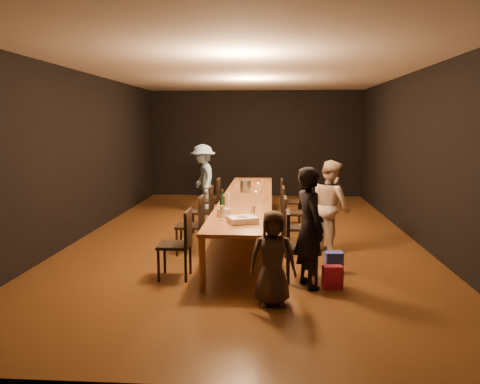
# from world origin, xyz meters

# --- Properties ---
(ground) EXTENTS (10.00, 10.00, 0.00)m
(ground) POSITION_xyz_m (0.00, 0.00, 0.00)
(ground) COLOR #432A10
(ground) RESTS_ON ground
(room_shell) EXTENTS (6.04, 10.04, 3.02)m
(room_shell) POSITION_xyz_m (0.00, 0.00, 2.08)
(room_shell) COLOR black
(room_shell) RESTS_ON ground
(table) EXTENTS (0.90, 6.00, 0.75)m
(table) POSITION_xyz_m (0.00, 0.00, 0.70)
(table) COLOR brown
(table) RESTS_ON ground
(chair_right_0) EXTENTS (0.42, 0.42, 0.93)m
(chair_right_0) POSITION_xyz_m (0.85, -2.40, 0.47)
(chair_right_0) COLOR black
(chair_right_0) RESTS_ON ground
(chair_right_1) EXTENTS (0.42, 0.42, 0.93)m
(chair_right_1) POSITION_xyz_m (0.85, -1.20, 0.47)
(chair_right_1) COLOR black
(chair_right_1) RESTS_ON ground
(chair_right_2) EXTENTS (0.42, 0.42, 0.93)m
(chair_right_2) POSITION_xyz_m (0.85, 0.00, 0.47)
(chair_right_2) COLOR black
(chair_right_2) RESTS_ON ground
(chair_right_3) EXTENTS (0.42, 0.42, 0.93)m
(chair_right_3) POSITION_xyz_m (0.85, 1.20, 0.47)
(chair_right_3) COLOR black
(chair_right_3) RESTS_ON ground
(chair_left_0) EXTENTS (0.42, 0.42, 0.93)m
(chair_left_0) POSITION_xyz_m (-0.85, -2.40, 0.47)
(chair_left_0) COLOR black
(chair_left_0) RESTS_ON ground
(chair_left_1) EXTENTS (0.42, 0.42, 0.93)m
(chair_left_1) POSITION_xyz_m (-0.85, -1.20, 0.47)
(chair_left_1) COLOR black
(chair_left_1) RESTS_ON ground
(chair_left_2) EXTENTS (0.42, 0.42, 0.93)m
(chair_left_2) POSITION_xyz_m (-0.85, 0.00, 0.47)
(chair_left_2) COLOR black
(chair_left_2) RESTS_ON ground
(chair_left_3) EXTENTS (0.42, 0.42, 0.93)m
(chair_left_3) POSITION_xyz_m (-0.85, 1.20, 0.47)
(chair_left_3) COLOR black
(chair_left_3) RESTS_ON ground
(woman_birthday) EXTENTS (0.54, 0.65, 1.54)m
(woman_birthday) POSITION_xyz_m (0.93, -2.62, 0.77)
(woman_birthday) COLOR black
(woman_birthday) RESTS_ON ground
(woman_tan) EXTENTS (0.80, 0.89, 1.49)m
(woman_tan) POSITION_xyz_m (1.41, -0.92, 0.75)
(woman_tan) COLOR beige
(woman_tan) RESTS_ON ground
(man_blue) EXTENTS (0.91, 1.17, 1.59)m
(man_blue) POSITION_xyz_m (-1.15, 2.37, 0.80)
(man_blue) COLOR #86AED0
(man_blue) RESTS_ON ground
(child) EXTENTS (0.56, 0.39, 1.10)m
(child) POSITION_xyz_m (0.46, -3.25, 0.55)
(child) COLOR #3D2F22
(child) RESTS_ON ground
(gift_bag_red) EXTENTS (0.26, 0.17, 0.29)m
(gift_bag_red) POSITION_xyz_m (1.22, -2.68, 0.15)
(gift_bag_red) COLOR #D21F4A
(gift_bag_red) RESTS_ON ground
(gift_bag_blue) EXTENTS (0.25, 0.18, 0.30)m
(gift_bag_blue) POSITION_xyz_m (1.32, -2.06, 0.15)
(gift_bag_blue) COLOR #293DB2
(gift_bag_blue) RESTS_ON ground
(birthday_cake) EXTENTS (0.46, 0.41, 0.09)m
(birthday_cake) POSITION_xyz_m (0.06, -2.31, 0.79)
(birthday_cake) COLOR white
(birthday_cake) RESTS_ON table
(plate_stack) EXTENTS (0.23, 0.23, 0.12)m
(plate_stack) POSITION_xyz_m (-0.23, -1.88, 0.81)
(plate_stack) COLOR white
(plate_stack) RESTS_ON table
(champagne_bottle) EXTENTS (0.09, 0.09, 0.34)m
(champagne_bottle) POSITION_xyz_m (-0.30, -1.48, 0.92)
(champagne_bottle) COLOR black
(champagne_bottle) RESTS_ON table
(ice_bucket) EXTENTS (0.24, 0.24, 0.23)m
(ice_bucket) POSITION_xyz_m (-0.06, 0.57, 0.86)
(ice_bucket) COLOR silver
(ice_bucket) RESTS_ON table
(wineglass_0) EXTENTS (0.06, 0.06, 0.21)m
(wineglass_0) POSITION_xyz_m (-0.23, -2.16, 0.85)
(wineglass_0) COLOR beige
(wineglass_0) RESTS_ON table
(wineglass_1) EXTENTS (0.06, 0.06, 0.21)m
(wineglass_1) POSITION_xyz_m (0.19, -2.11, 0.85)
(wineglass_1) COLOR beige
(wineglass_1) RESTS_ON table
(wineglass_2) EXTENTS (0.06, 0.06, 0.21)m
(wineglass_2) POSITION_xyz_m (-0.25, -0.97, 0.85)
(wineglass_2) COLOR silver
(wineglass_2) RESTS_ON table
(wineglass_3) EXTENTS (0.06, 0.06, 0.21)m
(wineglass_3) POSITION_xyz_m (0.24, -0.41, 0.85)
(wineglass_3) COLOR beige
(wineglass_3) RESTS_ON table
(wineglass_4) EXTENTS (0.06, 0.06, 0.21)m
(wineglass_4) POSITION_xyz_m (-0.22, 0.29, 0.85)
(wineglass_4) COLOR silver
(wineglass_4) RESTS_ON table
(wineglass_5) EXTENTS (0.06, 0.06, 0.21)m
(wineglass_5) POSITION_xyz_m (0.27, 0.85, 0.85)
(wineglass_5) COLOR silver
(wineglass_5) RESTS_ON table
(tealight_near) EXTENTS (0.05, 0.05, 0.03)m
(tealight_near) POSITION_xyz_m (0.15, -2.18, 0.77)
(tealight_near) COLOR #B2B7B2
(tealight_near) RESTS_ON table
(tealight_mid) EXTENTS (0.05, 0.05, 0.03)m
(tealight_mid) POSITION_xyz_m (0.15, 0.40, 0.77)
(tealight_mid) COLOR #B2B7B2
(tealight_mid) RESTS_ON table
(tealight_far) EXTENTS (0.05, 0.05, 0.03)m
(tealight_far) POSITION_xyz_m (0.15, 1.73, 0.77)
(tealight_far) COLOR #B2B7B2
(tealight_far) RESTS_ON table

